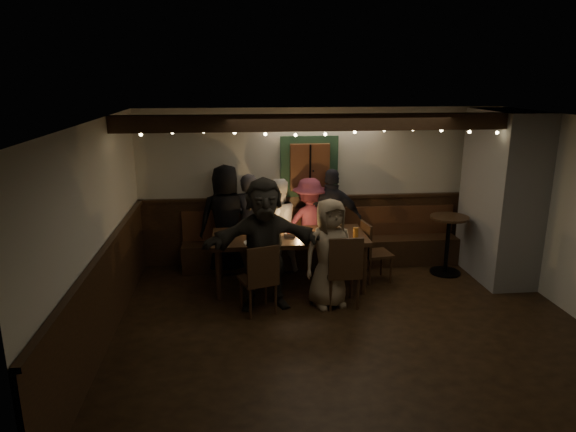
{
  "coord_description": "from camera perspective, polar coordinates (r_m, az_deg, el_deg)",
  "views": [
    {
      "loc": [
        -1.4,
        -5.8,
        3.09
      ],
      "look_at": [
        -0.64,
        1.6,
        1.05
      ],
      "focal_mm": 32.0,
      "sensor_mm": 36.0,
      "label": 1
    }
  ],
  "objects": [
    {
      "name": "person_c",
      "position": [
        8.2,
        -1.25,
        -1.11
      ],
      "size": [
        0.9,
        0.81,
        1.54
      ],
      "primitive_type": "imported",
      "rotation": [
        0.0,
        0.0,
        3.5
      ],
      "color": "silver",
      "rests_on": "ground"
    },
    {
      "name": "chair_near_left",
      "position": [
        6.8,
        -3.09,
        -6.63
      ],
      "size": [
        0.56,
        0.56,
        0.98
      ],
      "color": "black",
      "rests_on": "ground"
    },
    {
      "name": "dining_table",
      "position": [
        7.61,
        0.15,
        -2.64
      ],
      "size": [
        2.27,
        0.97,
        0.98
      ],
      "color": "black",
      "rests_on": "ground"
    },
    {
      "name": "room",
      "position": [
        7.89,
        12.53,
        0.16
      ],
      "size": [
        6.02,
        5.01,
        2.62
      ],
      "color": "black",
      "rests_on": "ground"
    },
    {
      "name": "person_b",
      "position": [
        8.28,
        -4.33,
        -0.73
      ],
      "size": [
        0.68,
        0.55,
        1.61
      ],
      "primitive_type": "imported",
      "rotation": [
        0.0,
        0.0,
        2.83
      ],
      "color": "#2D2C32",
      "rests_on": "ground"
    },
    {
      "name": "person_a",
      "position": [
        8.26,
        -6.85,
        -0.32
      ],
      "size": [
        0.92,
        0.66,
        1.75
      ],
      "primitive_type": "imported",
      "rotation": [
        0.0,
        0.0,
        3.27
      ],
      "color": "black",
      "rests_on": "ground"
    },
    {
      "name": "person_e",
      "position": [
        8.36,
        4.91,
        -0.4
      ],
      "size": [
        1.04,
        0.62,
        1.66
      ],
      "primitive_type": "imported",
      "rotation": [
        0.0,
        0.0,
        2.91
      ],
      "color": "black",
      "rests_on": "ground"
    },
    {
      "name": "person_f",
      "position": [
        6.9,
        -2.63,
        -3.12
      ],
      "size": [
        1.71,
        0.64,
        1.81
      ],
      "primitive_type": "imported",
      "rotation": [
        0.0,
        0.0,
        0.06
      ],
      "color": "black",
      "rests_on": "ground"
    },
    {
      "name": "person_d",
      "position": [
        8.39,
        2.35,
        -0.84
      ],
      "size": [
        1.04,
        0.69,
        1.51
      ],
      "primitive_type": "imported",
      "rotation": [
        0.0,
        0.0,
        3.28
      ],
      "color": "maroon",
      "rests_on": "ground"
    },
    {
      "name": "person_g",
      "position": [
        7.0,
        4.65,
        -4.16
      ],
      "size": [
        0.84,
        0.66,
        1.52
      ],
      "primitive_type": "imported",
      "rotation": [
        0.0,
        0.0,
        0.26
      ],
      "color": "#8D775B",
      "rests_on": "ground"
    },
    {
      "name": "chair_near_right",
      "position": [
        7.0,
        6.2,
        -5.74
      ],
      "size": [
        0.48,
        0.48,
        1.03
      ],
      "color": "black",
      "rests_on": "ground"
    },
    {
      "name": "high_top",
      "position": [
        8.55,
        17.34,
        -2.3
      ],
      "size": [
        0.6,
        0.6,
        0.95
      ],
      "color": "black",
      "rests_on": "ground"
    },
    {
      "name": "chair_end",
      "position": [
        7.99,
        9.24,
        -3.56
      ],
      "size": [
        0.48,
        0.48,
        0.94
      ],
      "color": "black",
      "rests_on": "ground"
    }
  ]
}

